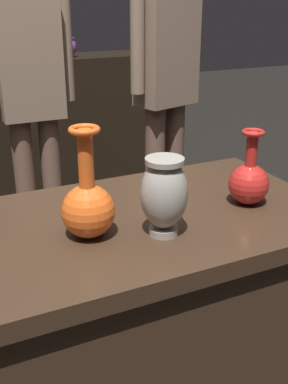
% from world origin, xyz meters
% --- Properties ---
extents(display_plinth, '(1.20, 0.64, 0.80)m').
position_xyz_m(display_plinth, '(0.00, 0.00, 0.40)').
color(display_plinth, '#382619').
rests_on(display_plinth, ground_plane).
extents(vase_centerpiece, '(0.12, 0.12, 0.21)m').
position_xyz_m(vase_centerpiece, '(0.05, -0.12, 0.91)').
color(vase_centerpiece, gray).
rests_on(vase_centerpiece, display_plinth).
extents(vase_left_accent, '(0.12, 0.12, 0.23)m').
position_xyz_m(vase_left_accent, '(0.37, -0.05, 0.87)').
color(vase_left_accent, red).
rests_on(vase_left_accent, display_plinth).
extents(vase_right_accent, '(0.14, 0.14, 0.29)m').
position_xyz_m(vase_right_accent, '(-0.12, -0.05, 0.89)').
color(vase_right_accent, '#E55B1E').
rests_on(vase_right_accent, display_plinth).
extents(shelf_vase_right, '(0.09, 0.09, 0.13)m').
position_xyz_m(shelf_vase_right, '(0.52, 2.12, 1.06)').
color(shelf_vase_right, '#7A388E').
rests_on(shelf_vase_right, back_display_shelf).
extents(visitor_center_back, '(0.47, 0.18, 1.58)m').
position_xyz_m(visitor_center_back, '(0.07, 1.37, 0.93)').
color(visitor_center_back, brown).
rests_on(visitor_center_back, ground_plane).
extents(visitor_near_right, '(0.45, 0.26, 1.70)m').
position_xyz_m(visitor_near_right, '(0.73, 1.14, 1.00)').
color(visitor_near_right, brown).
rests_on(visitor_near_right, ground_plane).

